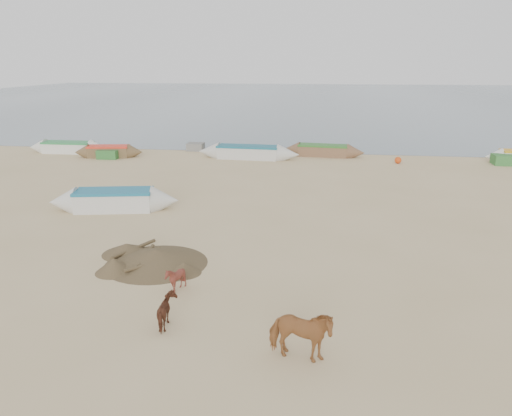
{
  "coord_description": "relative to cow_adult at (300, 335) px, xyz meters",
  "views": [
    {
      "loc": [
        2.53,
        -14.22,
        6.39
      ],
      "look_at": [
        0.0,
        4.0,
        1.0
      ],
      "focal_mm": 35.0,
      "sensor_mm": 36.0,
      "label": 1
    }
  ],
  "objects": [
    {
      "name": "ground",
      "position": [
        -2.15,
        4.45,
        -0.64
      ],
      "size": [
        140.0,
        140.0,
        0.0
      ],
      "primitive_type": "plane",
      "color": "tan",
      "rests_on": "ground"
    },
    {
      "name": "sea",
      "position": [
        -2.15,
        86.45,
        -0.63
      ],
      "size": [
        160.0,
        160.0,
        0.0
      ],
      "primitive_type": "plane",
      "color": "slate",
      "rests_on": "ground"
    },
    {
      "name": "cow_adult",
      "position": [
        0.0,
        0.0,
        0.0
      ],
      "size": [
        1.61,
        0.95,
        1.28
      ],
      "primitive_type": "imported",
      "rotation": [
        0.0,
        0.0,
        1.39
      ],
      "color": "#9B6032",
      "rests_on": "ground"
    },
    {
      "name": "calf_front",
      "position": [
        -3.74,
        3.0,
        -0.24
      ],
      "size": [
        0.93,
        0.9,
        0.79
      ],
      "primitive_type": "imported",
      "rotation": [
        0.0,
        0.0,
        -1.09
      ],
      "color": "#5D261D",
      "rests_on": "ground"
    },
    {
      "name": "calf_right",
      "position": [
        -3.33,
        1.02,
        -0.23
      ],
      "size": [
        1.03,
        1.06,
        0.82
      ],
      "primitive_type": "imported",
      "rotation": [
        0.0,
        0.0,
        2.14
      ],
      "color": "#532B1B",
      "rests_on": "ground"
    },
    {
      "name": "near_canoe",
      "position": [
        -8.87,
        10.64,
        -0.17
      ],
      "size": [
        5.87,
        2.44,
        0.93
      ],
      "primitive_type": null,
      "rotation": [
        0.0,
        0.0,
        0.2
      ],
      "color": "beige",
      "rests_on": "ground"
    },
    {
      "name": "debris_pile",
      "position": [
        -4.99,
        4.92,
        -0.39
      ],
      "size": [
        3.78,
        3.78,
        0.49
      ],
      "primitive_type": "cone",
      "rotation": [
        0.0,
        0.0,
        0.13
      ],
      "color": "brown",
      "rests_on": "ground"
    },
    {
      "name": "waterline_canoes",
      "position": [
        -0.58,
        24.59,
        -0.22
      ],
      "size": [
        45.82,
        5.33,
        0.9
      ],
      "color": "silver",
      "rests_on": "ground"
    },
    {
      "name": "beach_clutter",
      "position": [
        2.01,
        24.16,
        -0.34
      ],
      "size": [
        45.93,
        5.04,
        0.64
      ],
      "color": "#30692F",
      "rests_on": "ground"
    }
  ]
}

